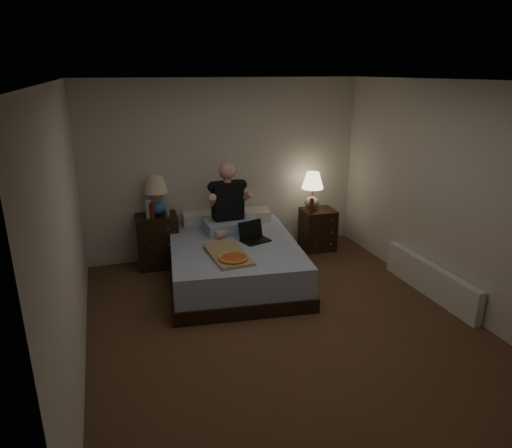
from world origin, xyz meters
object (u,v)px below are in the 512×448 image
object	(u,v)px
laptop	(256,232)
beer_bottle_left	(152,211)
beer_bottle_right	(312,206)
radiator	(430,279)
bed	(233,260)
nightstand_right	(318,229)
lamp_right	(312,191)
soda_can	(167,213)
water_bottle	(148,209)
person	(229,198)
pizza_box	(233,259)
nightstand_left	(158,240)
lamp_left	(156,195)

from	to	relation	value
laptop	beer_bottle_left	bearing A→B (deg)	132.64
beer_bottle_right	radiator	xyz separation A→B (m)	(0.79, -1.69, -0.53)
beer_bottle_right	bed	bearing A→B (deg)	-159.30
nightstand_right	laptop	distance (m)	1.46
lamp_right	laptop	distance (m)	1.42
soda_can	laptop	distance (m)	1.26
water_bottle	soda_can	world-z (taller)	water_bottle
soda_can	laptop	xyz separation A→B (m)	(0.99, -0.76, -0.13)
nightstand_right	radiator	bearing A→B (deg)	-68.13
person	radiator	distance (m)	2.71
beer_bottle_left	pizza_box	distance (m)	1.49
lamp_right	beer_bottle_right	bearing A→B (deg)	-115.97
nightstand_right	water_bottle	bearing A→B (deg)	-178.24
beer_bottle_left	person	xyz separation A→B (m)	(0.98, -0.24, 0.15)
bed	laptop	size ratio (longest dim) A/B	6.15
nightstand_left	laptop	size ratio (longest dim) A/B	2.12
nightstand_left	beer_bottle_left	distance (m)	0.50
lamp_right	radiator	bearing A→B (deg)	-69.84
beer_bottle_left	nightstand_left	bearing A→B (deg)	70.23
beer_bottle_left	beer_bottle_right	bearing A→B (deg)	-3.29
beer_bottle_right	laptop	size ratio (longest dim) A/B	0.68
person	radiator	world-z (taller)	person
water_bottle	nightstand_right	bearing A→B (deg)	-1.44
beer_bottle_right	person	xyz separation A→B (m)	(-1.27, -0.11, 0.26)
bed	laptop	distance (m)	0.48
pizza_box	water_bottle	bearing A→B (deg)	117.35
nightstand_right	lamp_right	distance (m)	0.60
beer_bottle_right	person	size ratio (longest dim) A/B	0.25
bed	water_bottle	xyz separation A→B (m)	(-0.96, 0.69, 0.58)
nightstand_right	lamp_left	world-z (taller)	lamp_left
bed	radiator	world-z (taller)	bed
pizza_box	beer_bottle_left	bearing A→B (deg)	117.01
nightstand_right	laptop	bearing A→B (deg)	-146.61
lamp_left	radiator	distance (m)	3.64
lamp_left	pizza_box	distance (m)	1.63
nightstand_left	pizza_box	xyz separation A→B (m)	(0.68, -1.42, 0.20)
person	pizza_box	xyz separation A→B (m)	(-0.24, -1.02, -0.42)
bed	lamp_left	distance (m)	1.37
lamp_left	person	size ratio (longest dim) A/B	0.60
nightstand_left	nightstand_right	bearing A→B (deg)	-0.59
nightstand_right	beer_bottle_right	bearing A→B (deg)	-141.40
lamp_left	water_bottle	bearing A→B (deg)	-140.89
lamp_right	water_bottle	world-z (taller)	lamp_right
nightstand_right	water_bottle	xyz separation A→B (m)	(-2.47, 0.06, 0.54)
beer_bottle_right	person	world-z (taller)	person
lamp_left	soda_can	bearing A→B (deg)	-48.23
lamp_left	person	bearing A→B (deg)	-24.38
water_bottle	nightstand_left	bearing A→B (deg)	44.82
nightstand_left	beer_bottle_left	xyz separation A→B (m)	(-0.06, -0.16, 0.48)
nightstand_right	lamp_right	size ratio (longest dim) A/B	1.10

